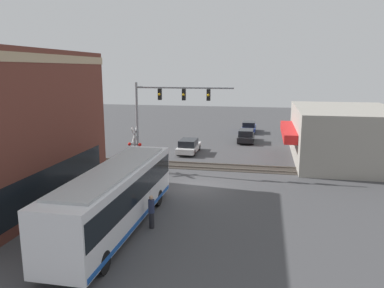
{
  "coord_description": "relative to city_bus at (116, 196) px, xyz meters",
  "views": [
    {
      "loc": [
        -25.43,
        -4.76,
        8.4
      ],
      "look_at": [
        3.12,
        0.9,
        2.56
      ],
      "focal_mm": 35.0,
      "sensor_mm": 36.0,
      "label": 1
    }
  ],
  "objects": [
    {
      "name": "ground_plane",
      "position": [
        7.87,
        -2.8,
        -1.87
      ],
      "size": [
        120.0,
        120.0,
        0.0
      ],
      "primitive_type": "plane",
      "color": "#424244"
    },
    {
      "name": "shop_building",
      "position": [
        18.51,
        -14.71,
        0.59
      ],
      "size": [
        13.14,
        10.12,
        4.93
      ],
      "color": "gray",
      "rests_on": "ground"
    },
    {
      "name": "city_bus",
      "position": [
        0.0,
        0.0,
        0.0
      ],
      "size": [
        12.13,
        2.59,
        3.39
      ],
      "color": "silver",
      "rests_on": "ground"
    },
    {
      "name": "traffic_signal_gantry",
      "position": [
        11.53,
        0.44,
        3.6
      ],
      "size": [
        0.42,
        8.0,
        7.37
      ],
      "color": "gray",
      "rests_on": "ground"
    },
    {
      "name": "crossing_signal",
      "position": [
        11.25,
        2.97,
        0.42
      ],
      "size": [
        1.41,
        1.18,
        3.81
      ],
      "color": "gray",
      "rests_on": "ground"
    },
    {
      "name": "rail_track_near",
      "position": [
        13.87,
        -2.8,
        -1.85
      ],
      "size": [
        2.6,
        60.0,
        0.15
      ],
      "color": "#332D28",
      "rests_on": "ground"
    },
    {
      "name": "parked_car_white",
      "position": [
        18.86,
        -0.0,
        -1.21
      ],
      "size": [
        4.47,
        1.82,
        1.44
      ],
      "color": "silver",
      "rests_on": "ground"
    },
    {
      "name": "parked_car_black",
      "position": [
        25.89,
        -5.4,
        -1.18
      ],
      "size": [
        4.6,
        1.82,
        1.5
      ],
      "color": "black",
      "rests_on": "ground"
    },
    {
      "name": "parked_car_blue",
      "position": [
        32.99,
        -5.4,
        -1.19
      ],
      "size": [
        4.58,
        1.82,
        1.47
      ],
      "color": "navy",
      "rests_on": "ground"
    },
    {
      "name": "pedestrian_near_bus",
      "position": [
        0.52,
        -1.77,
        -0.93
      ],
      "size": [
        0.34,
        0.34,
        1.83
      ],
      "color": "black",
      "rests_on": "ground"
    }
  ]
}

